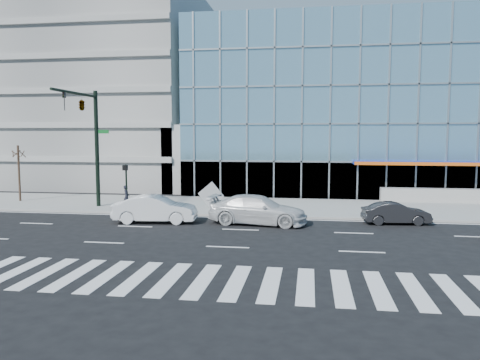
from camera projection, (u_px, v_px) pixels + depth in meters
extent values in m
plane|color=black|center=(240.00, 230.00, 25.36)|extent=(160.00, 160.00, 0.00)
cube|color=gray|center=(257.00, 206.00, 33.23)|extent=(120.00, 8.00, 0.15)
cube|color=#73A7C0|center=(412.00, 112.00, 48.16)|extent=(42.00, 26.00, 15.00)
cube|color=gray|center=(100.00, 92.00, 52.95)|extent=(24.00, 24.00, 20.00)
cube|color=gray|center=(205.00, 158.00, 43.68)|extent=(6.00, 8.00, 6.00)
cube|color=slate|center=(3.00, 11.00, 94.05)|extent=(13.00, 13.00, 60.00)
cube|color=gray|center=(147.00, 43.00, 96.40)|extent=(14.00, 14.00, 48.00)
cylinder|color=black|center=(97.00, 149.00, 32.50)|extent=(0.28, 0.28, 8.00)
cylinder|color=black|center=(75.00, 93.00, 29.40)|extent=(0.18, 5.60, 0.18)
imported|color=black|center=(64.00, 101.00, 28.07)|extent=(0.18, 0.22, 1.10)
imported|color=black|center=(82.00, 104.00, 30.24)|extent=(0.48, 2.24, 0.90)
cube|color=#0C591E|center=(103.00, 132.00, 32.32)|extent=(0.90, 0.05, 0.25)
cylinder|color=black|center=(126.00, 187.00, 31.38)|extent=(0.12, 0.12, 3.00)
cube|color=black|center=(125.00, 168.00, 31.11)|extent=(0.30, 0.25, 0.35)
cylinder|color=#332319|center=(19.00, 173.00, 35.19)|extent=(0.16, 0.16, 4.20)
ellipsoid|color=#332319|center=(18.00, 151.00, 35.03)|extent=(1.10, 1.10, 0.90)
imported|color=silver|center=(258.00, 210.00, 26.95)|extent=(5.92, 2.94, 1.65)
imported|color=silver|center=(155.00, 209.00, 27.40)|extent=(4.99, 2.20, 1.59)
imported|color=black|center=(396.00, 213.00, 26.95)|extent=(3.93, 1.75, 1.25)
imported|color=black|center=(127.00, 197.00, 31.51)|extent=(0.56, 0.68, 1.60)
cube|color=#A9A9A9|center=(211.00, 195.00, 31.79)|extent=(1.83, 0.09, 1.83)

